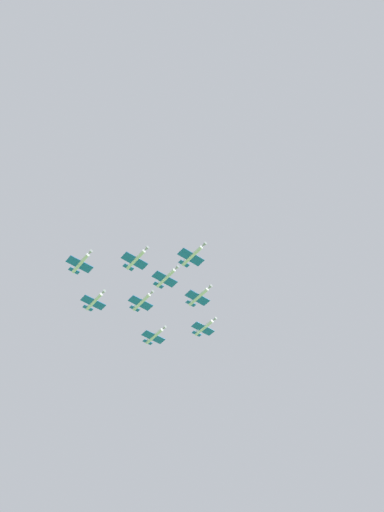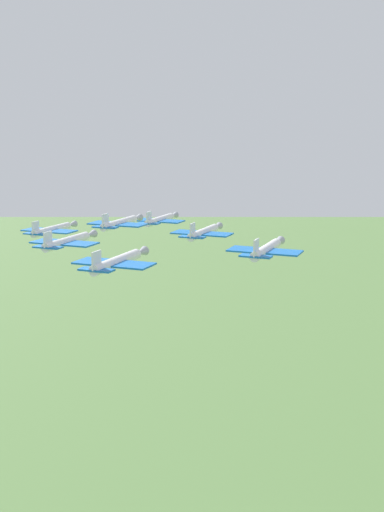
{
  "view_description": "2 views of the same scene",
  "coord_description": "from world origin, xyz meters",
  "px_view_note": "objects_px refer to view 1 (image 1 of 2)",
  "views": [
    {
      "loc": [
        116.38,
        24.35,
        3.33
      ],
      "look_at": [
        10.03,
        11.71,
        123.17
      ],
      "focal_mm": 36.83,
      "sensor_mm": 36.0,
      "label": 1
    },
    {
      "loc": [
        -26.09,
        -87.17,
        138.31
      ],
      "look_at": [
        15.53,
        11.1,
        116.83
      ],
      "focal_mm": 45.65,
      "sensor_mm": 36.0,
      "label": 2
    }
  ],
  "objects_px": {
    "jet_lead": "(192,256)",
    "jet_starboard_inner": "(136,259)",
    "jet_port_inner": "(199,296)",
    "jet_port_trail": "(142,302)",
    "jet_center_rear": "(81,263)",
    "jet_starboard_trail": "(155,336)",
    "jet_tail_end": "(94,301)",
    "jet_port_outer": "(166,278)",
    "jet_starboard_outer": "(204,327)"
  },
  "relations": [
    {
      "from": "jet_lead",
      "to": "jet_starboard_trail",
      "type": "relative_size",
      "value": 1.0
    },
    {
      "from": "jet_starboard_inner",
      "to": "jet_center_rear",
      "type": "xyz_separation_m",
      "value": [
        -0.02,
        -17.64,
        0.67
      ]
    },
    {
      "from": "jet_starboard_inner",
      "to": "jet_center_rear",
      "type": "relative_size",
      "value": 1.0
    },
    {
      "from": "jet_lead",
      "to": "jet_port_inner",
      "type": "relative_size",
      "value": 1.0
    },
    {
      "from": "jet_port_inner",
      "to": "jet_starboard_inner",
      "type": "relative_size",
      "value": 1.0
    },
    {
      "from": "jet_starboard_outer",
      "to": "jet_center_rear",
      "type": "distance_m",
      "value": 49.9
    },
    {
      "from": "jet_port_inner",
      "to": "jet_center_rear",
      "type": "height_order",
      "value": "jet_center_rear"
    },
    {
      "from": "jet_port_trail",
      "to": "jet_starboard_trail",
      "type": "bearing_deg",
      "value": -141.34
    },
    {
      "from": "jet_starboard_outer",
      "to": "jet_tail_end",
      "type": "xyz_separation_m",
      "value": [
        17.6,
        -35.31,
        0.13
      ]
    },
    {
      "from": "jet_port_outer",
      "to": "jet_port_trail",
      "type": "relative_size",
      "value": 1.0
    },
    {
      "from": "jet_lead",
      "to": "jet_port_trail",
      "type": "bearing_deg",
      "value": -90.0
    },
    {
      "from": "jet_starboard_inner",
      "to": "jet_starboard_trail",
      "type": "distance_m",
      "value": 35.32
    },
    {
      "from": "jet_starboard_outer",
      "to": "jet_starboard_trail",
      "type": "height_order",
      "value": "jet_starboard_outer"
    },
    {
      "from": "jet_lead",
      "to": "jet_starboard_outer",
      "type": "height_order",
      "value": "jet_starboard_outer"
    },
    {
      "from": "jet_tail_end",
      "to": "jet_port_outer",
      "type": "bearing_deg",
      "value": 117.76
    },
    {
      "from": "jet_lead",
      "to": "jet_port_outer",
      "type": "relative_size",
      "value": 1.0
    },
    {
      "from": "jet_starboard_outer",
      "to": "jet_center_rear",
      "type": "height_order",
      "value": "jet_center_rear"
    },
    {
      "from": "jet_port_outer",
      "to": "jet_starboard_outer",
      "type": "bearing_deg",
      "value": -155.77
    },
    {
      "from": "jet_lead",
      "to": "jet_port_trail",
      "type": "height_order",
      "value": "jet_port_trail"
    },
    {
      "from": "jet_port_trail",
      "to": "jet_starboard_trail",
      "type": "relative_size",
      "value": 1.0
    },
    {
      "from": "jet_port_outer",
      "to": "jet_starboard_trail",
      "type": "relative_size",
      "value": 1.0
    },
    {
      "from": "jet_tail_end",
      "to": "jet_starboard_outer",
      "type": "bearing_deg",
      "value": 161.57
    },
    {
      "from": "jet_port_outer",
      "to": "jet_starboard_trail",
      "type": "xyz_separation_m",
      "value": [
        -25.59,
        -7.91,
        -2.3
      ]
    },
    {
      "from": "jet_starboard_inner",
      "to": "jet_port_outer",
      "type": "bearing_deg",
      "value": -174.29
    },
    {
      "from": "jet_port_outer",
      "to": "jet_port_trail",
      "type": "xyz_separation_m",
      "value": [
        -9.72,
        -9.69,
        -0.43
      ]
    },
    {
      "from": "jet_starboard_inner",
      "to": "jet_starboard_outer",
      "type": "distance_m",
      "value": 39.45
    },
    {
      "from": "jet_port_inner",
      "to": "jet_port_trail",
      "type": "xyz_separation_m",
      "value": [
        -1.79,
        -19.4,
        1.46
      ]
    },
    {
      "from": "jet_starboard_outer",
      "to": "jet_starboard_trail",
      "type": "xyz_separation_m",
      "value": [
        -0.02,
        -17.64,
        -2.09
      ]
    },
    {
      "from": "jet_port_trail",
      "to": "jet_tail_end",
      "type": "xyz_separation_m",
      "value": [
        1.74,
        -15.88,
        0.35
      ]
    },
    {
      "from": "jet_center_rear",
      "to": "jet_tail_end",
      "type": "xyz_separation_m",
      "value": [
        -17.64,
        0.02,
        0.02
      ]
    },
    {
      "from": "jet_center_rear",
      "to": "jet_starboard_trail",
      "type": "height_order",
      "value": "jet_center_rear"
    },
    {
      "from": "jet_lead",
      "to": "jet_starboard_inner",
      "type": "relative_size",
      "value": 1.0
    },
    {
      "from": "jet_tail_end",
      "to": "jet_starboard_trail",
      "type": "bearing_deg",
      "value": 180.0
    },
    {
      "from": "jet_port_inner",
      "to": "jet_tail_end",
      "type": "height_order",
      "value": "jet_tail_end"
    },
    {
      "from": "jet_port_outer",
      "to": "jet_center_rear",
      "type": "relative_size",
      "value": 1.0
    },
    {
      "from": "jet_tail_end",
      "to": "jet_starboard_inner",
      "type": "bearing_deg",
      "value": 90.0
    },
    {
      "from": "jet_lead",
      "to": "jet_tail_end",
      "type": "distance_m",
      "value": 39.47
    },
    {
      "from": "jet_starboard_inner",
      "to": "jet_tail_end",
      "type": "distance_m",
      "value": 24.96
    },
    {
      "from": "jet_port_trail",
      "to": "jet_starboard_inner",
      "type": "bearing_deg",
      "value": 50.19
    },
    {
      "from": "jet_lead",
      "to": "jet_port_inner",
      "type": "bearing_deg",
      "value": -135.0
    },
    {
      "from": "jet_lead",
      "to": "jet_port_outer",
      "type": "height_order",
      "value": "jet_port_outer"
    },
    {
      "from": "jet_starboard_trail",
      "to": "jet_starboard_outer",
      "type": "bearing_deg",
      "value": 135.0
    },
    {
      "from": "jet_tail_end",
      "to": "jet_port_inner",
      "type": "bearing_deg",
      "value": 135.0
    },
    {
      "from": "jet_port_outer",
      "to": "jet_starboard_outer",
      "type": "height_order",
      "value": "jet_port_outer"
    },
    {
      "from": "jet_tail_end",
      "to": "jet_port_trail",
      "type": "bearing_deg",
      "value": 141.34
    },
    {
      "from": "jet_starboard_outer",
      "to": "jet_port_trail",
      "type": "bearing_deg",
      "value": -5.71
    },
    {
      "from": "jet_center_rear",
      "to": "jet_starboard_inner",
      "type": "bearing_deg",
      "value": 135.0
    },
    {
      "from": "jet_lead",
      "to": "jet_starboard_inner",
      "type": "xyz_separation_m",
      "value": [
        -0.02,
        -17.64,
        0.59
      ]
    },
    {
      "from": "jet_starboard_trail",
      "to": "jet_port_trail",
      "type": "bearing_deg",
      "value": 38.66
    },
    {
      "from": "jet_center_rear",
      "to": "jet_port_trail",
      "type": "relative_size",
      "value": 1.0
    }
  ]
}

